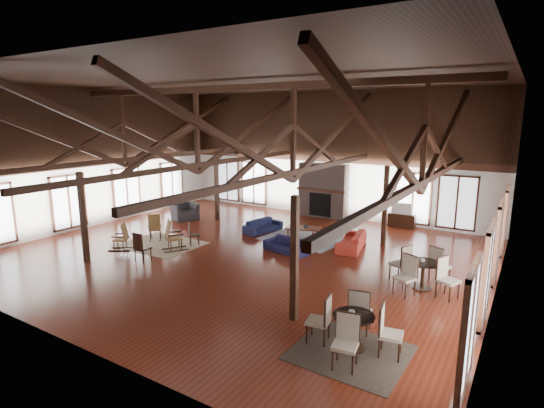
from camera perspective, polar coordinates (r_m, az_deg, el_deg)
The scene contains 31 objects.
floor at distance 15.35m, azimuth -3.88°, elevation -6.60°, with size 16.00×16.00×0.00m, color #5C1F13.
ceiling at distance 14.63m, azimuth -4.22°, elevation 16.32°, with size 16.00×14.00×0.02m, color black.
wall_back at distance 20.75m, azimuth 7.39°, elevation 6.58°, with size 16.00×0.02×6.00m, color white.
wall_front at distance 9.97m, azimuth -28.23°, elevation -0.18°, with size 16.00×0.02×6.00m, color white.
wall_left at distance 20.41m, azimuth -22.70°, elevation 5.70°, with size 0.02×14.00×6.00m, color white.
wall_right at distance 11.98m, azimuth 28.82°, elevation 1.54°, with size 0.02×14.00×6.00m, color white.
roof_truss at distance 14.60m, azimuth -4.10°, elevation 8.59°, with size 15.60×14.07×3.14m.
post_grid at distance 14.95m, azimuth -3.96°, elevation -1.04°, with size 8.16×7.16×3.05m.
fireplace at distance 20.67m, azimuth 6.88°, elevation 1.79°, with size 2.50×0.69×2.60m.
ceiling_fan at distance 13.52m, azimuth -4.84°, elevation 7.08°, with size 1.60×1.60×0.75m.
sofa_navy_front at distance 15.37m, azimuth 1.94°, elevation -5.58°, with size 1.73×0.67×0.50m, color #18163D.
sofa_navy_left at distance 18.03m, azimuth -1.22°, elevation -2.94°, with size 0.69×1.78×0.52m, color #161A3C.
sofa_orange at distance 16.05m, azimuth 10.63°, elevation -4.86°, with size 0.80×2.04×0.60m, color #B52F23.
coffee_table at distance 16.89m, azimuth 4.19°, elevation -3.31°, with size 1.46×1.03×0.51m.
vase at distance 16.73m, azimuth 4.56°, elevation -2.91°, with size 0.18×0.18×0.19m, color #B2B2B2.
armchair at distance 20.57m, azimuth -11.68°, elevation -1.00°, with size 1.02×1.17×0.76m, color #282729.
side_table_lamp at distance 21.40m, azimuth -11.73°, elevation -0.36°, with size 0.45×0.45×1.15m.
rocking_chair_a at distance 17.43m, azimuth -15.48°, elevation -3.09°, with size 0.87×0.89×1.05m.
rocking_chair_b at distance 15.89m, azimuth -13.34°, elevation -4.22°, with size 0.89×1.01×1.15m.
rocking_chair_c at distance 16.50m, azimuth -19.48°, elevation -4.24°, with size 0.88×0.76×1.00m.
side_chair_a at distance 16.35m, azimuth -10.71°, elevation -3.75°, with size 0.53×0.53×0.89m.
side_chair_b at distance 14.84m, azimuth -17.29°, elevation -5.32°, with size 0.44×0.44×1.04m.
cafe_table_near at distance 9.37m, azimuth 10.88°, elevation -15.71°, with size 2.07×2.07×1.06m.
cafe_table_far at distance 12.86m, azimuth 19.64°, elevation -8.36°, with size 2.13×2.13×1.10m.
cup_near at distance 9.21m, azimuth 10.66°, elevation -14.21°, with size 0.14×0.14×0.11m, color #B2B2B2.
cup_far at distance 12.73m, azimuth 19.62°, elevation -7.18°, with size 0.12×0.12×0.09m, color #B2B2B2.
tv_console at distance 19.69m, azimuth 17.07°, elevation -2.10°, with size 1.17×0.44×0.59m, color black.
television at distance 19.58m, azimuth 17.08°, elevation -0.54°, with size 0.88×0.12×0.51m, color #B2B2B2.
rug_tan at distance 16.87m, azimuth -14.71°, elevation -5.25°, with size 2.95×2.32×0.01m, color tan.
rug_navy at distance 17.07m, azimuth 4.22°, elevation -4.69°, with size 3.08×2.31×0.01m, color #192447.
rug_dark at distance 9.47m, azimuth 10.48°, elevation -19.02°, with size 2.26×2.05×0.01m, color black.
Camera 1 is at (8.53, -11.83, 4.81)m, focal length 28.00 mm.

